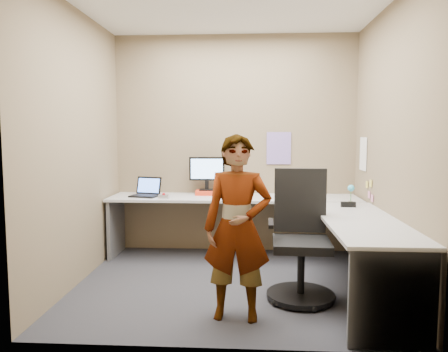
# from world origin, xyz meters

# --- Properties ---
(ground) EXTENTS (3.00, 3.00, 0.00)m
(ground) POSITION_xyz_m (0.00, 0.00, 0.00)
(ground) COLOR #25252A
(ground) RESTS_ON ground
(wall_back) EXTENTS (3.00, 0.00, 3.00)m
(wall_back) POSITION_xyz_m (0.00, 1.30, 1.35)
(wall_back) COLOR #756348
(wall_back) RESTS_ON ground
(wall_right) EXTENTS (0.00, 2.70, 2.70)m
(wall_right) POSITION_xyz_m (1.50, 0.00, 1.35)
(wall_right) COLOR #756348
(wall_right) RESTS_ON ground
(wall_left) EXTENTS (0.00, 2.70, 2.70)m
(wall_left) POSITION_xyz_m (-1.50, 0.00, 1.35)
(wall_left) COLOR #756348
(wall_left) RESTS_ON ground
(ceiling) EXTENTS (3.00, 3.00, 0.00)m
(ceiling) POSITION_xyz_m (0.00, 0.00, 2.70)
(ceiling) COLOR white
(ceiling) RESTS_ON wall_back
(desk) EXTENTS (2.98, 2.58, 0.73)m
(desk) POSITION_xyz_m (0.44, 0.39, 0.59)
(desk) COLOR silver
(desk) RESTS_ON ground
(paper_ream) EXTENTS (0.28, 0.21, 0.05)m
(paper_ream) POSITION_xyz_m (-0.34, 1.12, 0.76)
(paper_ream) COLOR red
(paper_ream) RESTS_ON desk
(monitor) EXTENTS (0.43, 0.13, 0.41)m
(monitor) POSITION_xyz_m (-0.34, 1.14, 1.03)
(monitor) COLOR black
(monitor) RESTS_ON paper_ream
(laptop) EXTENTS (0.37, 0.33, 0.23)m
(laptop) POSITION_xyz_m (-1.05, 0.96, 0.79)
(laptop) COLOR black
(laptop) RESTS_ON desk
(trackball_mouse) EXTENTS (0.12, 0.08, 0.07)m
(trackball_mouse) POSITION_xyz_m (-0.80, 0.78, 0.76)
(trackball_mouse) COLOR #B7B7BC
(trackball_mouse) RESTS_ON desk
(origami) EXTENTS (0.10, 0.10, 0.06)m
(origami) POSITION_xyz_m (0.08, 0.75, 0.76)
(origami) COLOR white
(origami) RESTS_ON desk
(stapler) EXTENTS (0.15, 0.05, 0.05)m
(stapler) POSITION_xyz_m (1.21, 0.32, 0.76)
(stapler) COLOR black
(stapler) RESTS_ON desk
(flower) EXTENTS (0.07, 0.07, 0.22)m
(flower) POSITION_xyz_m (1.26, 0.45, 0.87)
(flower) COLOR brown
(flower) RESTS_ON desk
(calendar_purple) EXTENTS (0.30, 0.01, 0.40)m
(calendar_purple) POSITION_xyz_m (0.55, 1.29, 1.30)
(calendar_purple) COLOR #846BB7
(calendar_purple) RESTS_ON wall_back
(calendar_white) EXTENTS (0.01, 0.28, 0.38)m
(calendar_white) POSITION_xyz_m (1.49, 0.90, 1.25)
(calendar_white) COLOR white
(calendar_white) RESTS_ON wall_right
(sticky_note_a) EXTENTS (0.01, 0.07, 0.07)m
(sticky_note_a) POSITION_xyz_m (1.49, 0.55, 0.95)
(sticky_note_a) COLOR #F2E059
(sticky_note_a) RESTS_ON wall_right
(sticky_note_b) EXTENTS (0.01, 0.07, 0.07)m
(sticky_note_b) POSITION_xyz_m (1.49, 0.60, 0.82)
(sticky_note_b) COLOR pink
(sticky_note_b) RESTS_ON wall_right
(sticky_note_c) EXTENTS (0.01, 0.07, 0.07)m
(sticky_note_c) POSITION_xyz_m (1.49, 0.48, 0.80)
(sticky_note_c) COLOR pink
(sticky_note_c) RESTS_ON wall_right
(sticky_note_d) EXTENTS (0.01, 0.07, 0.07)m
(sticky_note_d) POSITION_xyz_m (1.49, 0.70, 0.92)
(sticky_note_d) COLOR #F2E059
(sticky_note_d) RESTS_ON wall_right
(office_chair) EXTENTS (0.61, 0.61, 1.14)m
(office_chair) POSITION_xyz_m (0.66, -0.31, 0.47)
(office_chair) COLOR black
(office_chair) RESTS_ON ground
(person) EXTENTS (0.56, 0.39, 1.48)m
(person) POSITION_xyz_m (0.10, -0.78, 0.74)
(person) COLOR #999399
(person) RESTS_ON ground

